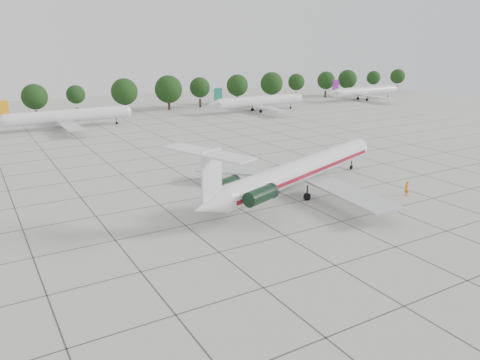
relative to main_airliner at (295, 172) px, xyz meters
The scene contains 8 objects.
ground 9.86m from the main_airliner, 165.01° to the right, with size 260.00×260.00×0.00m, color #AEAEA7.
apron_joints 15.81m from the main_airliner, 125.54° to the left, with size 170.00×170.00×0.02m, color #383838.
main_airliner is the anchor object (origin of this frame).
ground_crew 15.19m from the main_airliner, 31.24° to the right, with size 0.73×0.48×2.01m, color orange.
bg_airliner_c 67.93m from the main_airliner, 103.78° to the left, with size 28.24×27.20×7.40m.
bg_airliner_d 75.42m from the main_airliner, 60.86° to the left, with size 28.24×27.20×7.40m.
bg_airliner_e 108.02m from the main_airliner, 40.32° to the left, with size 28.24×27.20×7.40m.
tree_line 85.18m from the main_airliner, 104.05° to the left, with size 249.86×8.44×10.22m.
Camera 1 is at (-27.58, -45.29, 20.19)m, focal length 35.00 mm.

